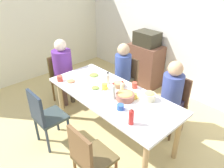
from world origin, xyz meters
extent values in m
plane|color=#CFBB7C|center=(0.00, 0.00, 0.00)|extent=(6.47, 6.47, 0.00)
cube|color=silver|center=(0.00, 1.95, 1.30)|extent=(5.63, 0.12, 2.60)
cube|color=white|center=(-2.76, 0.00, 1.30)|extent=(0.12, 4.02, 2.60)
cube|color=white|center=(0.00, 0.00, 0.74)|extent=(2.02, 0.86, 0.04)
cylinder|color=tan|center=(-0.91, -0.33, 0.36)|extent=(0.07, 0.07, 0.72)
cylinder|color=tan|center=(0.91, -0.33, 0.36)|extent=(0.07, 0.07, 0.72)
cylinder|color=tan|center=(-0.91, 0.33, 0.36)|extent=(0.07, 0.07, 0.72)
cylinder|color=tan|center=(0.91, 0.33, 0.36)|extent=(0.07, 0.07, 0.72)
cube|color=brown|center=(0.51, -0.73, 0.44)|extent=(0.40, 0.40, 0.04)
cylinder|color=brown|center=(0.34, -0.56, 0.21)|extent=(0.04, 0.04, 0.43)
cube|color=brown|center=(0.51, -0.91, 0.68)|extent=(0.38, 0.04, 0.45)
cube|color=brown|center=(-0.51, 0.73, 0.44)|extent=(0.40, 0.40, 0.04)
cylinder|color=brown|center=(-0.34, 0.90, 0.21)|extent=(0.04, 0.04, 0.43)
cylinder|color=brown|center=(-0.68, 0.90, 0.21)|extent=(0.04, 0.04, 0.43)
cylinder|color=brown|center=(-0.34, 0.56, 0.21)|extent=(0.04, 0.04, 0.43)
cylinder|color=brown|center=(-0.68, 0.56, 0.21)|extent=(0.04, 0.04, 0.43)
cube|color=brown|center=(-0.51, 0.91, 0.68)|extent=(0.38, 0.04, 0.45)
cylinder|color=#565341|center=(-0.43, 0.63, 0.23)|extent=(0.09, 0.09, 0.45)
cylinder|color=#515339|center=(-0.59, 0.63, 0.23)|extent=(0.09, 0.09, 0.45)
cube|color=brown|center=(-0.51, 0.73, 0.50)|extent=(0.30, 0.30, 0.10)
cylinder|color=#384C97|center=(-0.51, 0.73, 0.78)|extent=(0.28, 0.28, 0.45)
sphere|color=tan|center=(-0.51, 0.73, 1.10)|extent=(0.21, 0.21, 0.21)
cube|color=#344144|center=(-0.51, -0.73, 0.44)|extent=(0.40, 0.40, 0.04)
cylinder|color=#2C3B46|center=(-0.68, -0.90, 0.21)|extent=(0.04, 0.04, 0.43)
cylinder|color=#334052|center=(-0.34, -0.90, 0.21)|extent=(0.04, 0.04, 0.43)
cylinder|color=#2E3942|center=(-0.68, -0.56, 0.21)|extent=(0.04, 0.04, 0.43)
cylinder|color=#23364D|center=(-0.34, -0.56, 0.21)|extent=(0.04, 0.04, 0.43)
cube|color=#263242|center=(-0.51, -0.91, 0.68)|extent=(0.38, 0.04, 0.45)
cube|color=brown|center=(-1.31, 0.00, 0.44)|extent=(0.40, 0.40, 0.04)
cylinder|color=brown|center=(-1.48, 0.17, 0.21)|extent=(0.04, 0.04, 0.43)
cylinder|color=brown|center=(-1.48, -0.17, 0.21)|extent=(0.04, 0.04, 0.43)
cylinder|color=brown|center=(-1.14, 0.17, 0.21)|extent=(0.04, 0.04, 0.43)
cylinder|color=brown|center=(-1.14, -0.17, 0.21)|extent=(0.04, 0.04, 0.43)
cube|color=brown|center=(-1.49, 0.00, 0.68)|extent=(0.04, 0.38, 0.45)
cylinder|color=brown|center=(-1.21, 0.08, 0.23)|extent=(0.09, 0.09, 0.45)
cylinder|color=brown|center=(-1.21, -0.08, 0.23)|extent=(0.09, 0.09, 0.45)
cube|color=brown|center=(-1.31, 0.00, 0.50)|extent=(0.30, 0.30, 0.10)
cylinder|color=#622F92|center=(-1.31, 0.00, 0.80)|extent=(0.34, 0.34, 0.49)
sphere|color=beige|center=(-1.31, 0.00, 1.14)|extent=(0.21, 0.21, 0.21)
cube|color=brown|center=(0.51, 0.73, 0.44)|extent=(0.40, 0.40, 0.04)
cylinder|color=brown|center=(0.68, 0.90, 0.21)|extent=(0.04, 0.04, 0.43)
cylinder|color=brown|center=(0.34, 0.90, 0.21)|extent=(0.04, 0.04, 0.43)
cylinder|color=brown|center=(0.68, 0.56, 0.21)|extent=(0.04, 0.04, 0.43)
cylinder|color=brown|center=(0.34, 0.56, 0.21)|extent=(0.04, 0.04, 0.43)
cube|color=brown|center=(0.51, 0.91, 0.68)|extent=(0.38, 0.04, 0.45)
cylinder|color=#343A43|center=(0.59, 0.63, 0.23)|extent=(0.09, 0.09, 0.45)
cylinder|color=#293844|center=(0.43, 0.63, 0.23)|extent=(0.09, 0.09, 0.45)
cube|color=#362D4A|center=(0.51, 0.73, 0.50)|extent=(0.30, 0.30, 0.10)
cylinder|color=#3C4A92|center=(0.51, 0.73, 0.77)|extent=(0.30, 0.30, 0.44)
sphere|color=tan|center=(0.51, 0.73, 1.09)|extent=(0.22, 0.22, 0.22)
cylinder|color=white|center=(-0.66, -0.25, 0.77)|extent=(0.23, 0.23, 0.01)
ellipsoid|color=#D47E55|center=(-0.66, -0.25, 0.79)|extent=(0.12, 0.12, 0.02)
cylinder|color=silver|center=(-0.59, 0.14, 0.77)|extent=(0.26, 0.26, 0.01)
ellipsoid|color=#7F9E44|center=(-0.59, 0.14, 0.79)|extent=(0.14, 0.14, 0.02)
cylinder|color=white|center=(-0.25, -0.10, 0.77)|extent=(0.20, 0.20, 0.01)
ellipsoid|color=olive|center=(-0.25, -0.10, 0.79)|extent=(0.11, 0.11, 0.02)
cylinder|color=beige|center=(0.46, 0.25, 0.81)|extent=(0.17, 0.17, 0.10)
ellipsoid|color=tan|center=(0.46, 0.25, 0.86)|extent=(0.13, 0.13, 0.04)
cylinder|color=#946943|center=(-0.07, 0.20, 0.79)|extent=(0.17, 0.17, 0.06)
ellipsoid|color=tan|center=(-0.07, 0.20, 0.83)|extent=(0.13, 0.13, 0.04)
cylinder|color=#9A5C48|center=(0.23, 0.03, 0.80)|extent=(0.25, 0.25, 0.08)
ellipsoid|color=tan|center=(0.23, 0.03, 0.85)|extent=(0.20, 0.20, 0.04)
cylinder|color=yellow|center=(-0.16, 0.00, 0.81)|extent=(0.08, 0.08, 0.09)
torus|color=#DCD044|center=(-0.11, 0.00, 0.81)|extent=(0.05, 0.01, 0.05)
cylinder|color=#D14937|center=(0.11, 0.34, 0.81)|extent=(0.08, 0.08, 0.09)
torus|color=#C44C44|center=(0.16, 0.34, 0.81)|extent=(0.05, 0.01, 0.05)
cylinder|color=#C4523F|center=(-0.81, -0.34, 0.81)|extent=(0.09, 0.09, 0.09)
torus|color=#D04438|center=(-0.76, -0.34, 0.81)|extent=(0.05, 0.01, 0.05)
cylinder|color=#E6C84D|center=(0.30, 0.13, 0.80)|extent=(0.08, 0.08, 0.07)
torus|color=yellow|center=(0.35, 0.13, 0.80)|extent=(0.05, 0.01, 0.05)
cylinder|color=#2D59A4|center=(0.35, -0.18, 0.80)|extent=(0.09, 0.09, 0.07)
torus|color=#3C50A3|center=(0.41, -0.18, 0.80)|extent=(0.05, 0.01, 0.05)
cylinder|color=red|center=(0.63, -0.29, 0.85)|extent=(0.06, 0.06, 0.18)
cone|color=red|center=(0.63, -0.29, 0.96)|extent=(0.05, 0.05, 0.03)
cylinder|color=white|center=(0.63, -0.29, 0.98)|extent=(0.03, 0.03, 0.01)
cylinder|color=silver|center=(0.11, 0.09, 0.85)|extent=(0.05, 0.05, 0.17)
cone|color=silver|center=(0.11, 0.09, 0.95)|extent=(0.05, 0.05, 0.03)
cylinder|color=red|center=(0.11, 0.09, 0.97)|extent=(0.03, 0.03, 0.01)
cylinder|color=silver|center=(0.11, -0.08, 0.86)|extent=(0.06, 0.06, 0.20)
cone|color=silver|center=(0.11, -0.08, 0.97)|extent=(0.05, 0.05, 0.03)
cylinder|color=red|center=(0.11, -0.08, 0.99)|extent=(0.03, 0.03, 0.01)
cylinder|color=silver|center=(-0.25, 0.15, 0.84)|extent=(0.06, 0.06, 0.15)
cone|color=beige|center=(-0.25, 0.15, 0.92)|extent=(0.05, 0.05, 0.03)
cylinder|color=black|center=(-0.25, 0.15, 0.94)|extent=(0.03, 0.03, 0.01)
cube|color=brown|center=(-0.75, 1.65, 0.45)|extent=(0.70, 0.44, 0.90)
cube|color=#2F2C1F|center=(-0.75, 1.65, 1.04)|extent=(0.48, 0.36, 0.28)
camera|label=1|loc=(1.92, -1.76, 2.35)|focal=34.84mm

